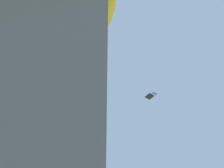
# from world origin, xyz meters

# --- Properties ---
(distant_kite_black_low_left) EXTENTS (0.73, 0.70, 0.33)m
(distant_kite_black_low_left) POSITION_xyz_m (2.53, 18.07, 9.21)
(distant_kite_black_low_left) COLOR black
(distant_kite_blue_low_right) EXTENTS (0.87, 0.91, 0.41)m
(distant_kite_blue_low_right) POSITION_xyz_m (4.77, 28.60, 14.69)
(distant_kite_blue_low_right) COLOR blue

